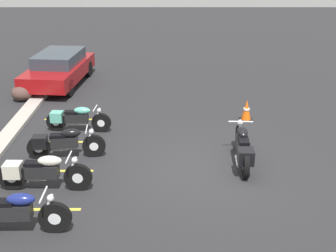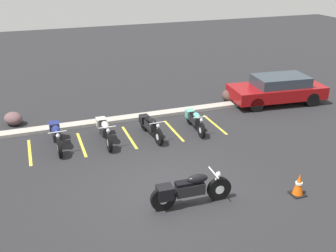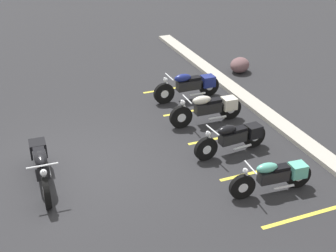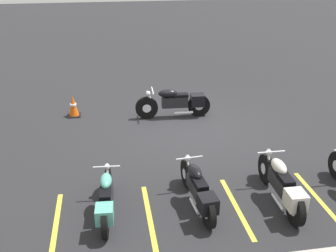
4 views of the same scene
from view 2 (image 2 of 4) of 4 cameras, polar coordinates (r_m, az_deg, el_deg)
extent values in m
plane|color=#262628|center=(11.60, -0.04, -9.40)|extent=(60.00, 60.00, 0.00)
cylinder|color=black|center=(11.14, 7.41, -9.01)|extent=(0.70, 0.16, 0.69)
cylinder|color=silver|center=(11.14, 7.41, -9.01)|extent=(0.27, 0.14, 0.26)
cylinder|color=black|center=(10.64, -0.73, -10.51)|extent=(0.70, 0.16, 0.69)
cylinder|color=silver|center=(10.64, -0.73, -10.51)|extent=(0.27, 0.14, 0.26)
cube|color=black|center=(10.76, 3.20, -9.11)|extent=(0.81, 0.33, 0.32)
ellipsoid|color=black|center=(10.68, 4.30, -7.63)|extent=(0.60, 0.30, 0.25)
cube|color=black|center=(10.60, 2.31, -8.32)|extent=(0.47, 0.27, 0.08)
cube|color=black|center=(10.55, -0.46, -9.61)|extent=(0.44, 0.40, 0.36)
cylinder|color=silver|center=(10.95, 6.88, -7.92)|extent=(0.28, 0.07, 0.56)
cylinder|color=silver|center=(10.79, 6.64, -6.74)|extent=(0.07, 0.65, 0.04)
sphere|color=silver|center=(10.88, 7.28, -7.00)|extent=(0.15, 0.15, 0.15)
cylinder|color=silver|center=(10.97, 1.58, -10.34)|extent=(0.58, 0.10, 0.07)
cylinder|color=black|center=(13.80, -15.47, -3.10)|extent=(0.13, 0.66, 0.66)
cylinder|color=silver|center=(13.80, -15.47, -3.10)|extent=(0.13, 0.25, 0.25)
cylinder|color=black|center=(15.20, -16.12, -0.66)|extent=(0.13, 0.66, 0.66)
cylinder|color=silver|center=(15.20, -16.12, -0.66)|extent=(0.13, 0.25, 0.25)
cube|color=black|center=(14.48, -15.90, -1.21)|extent=(0.29, 0.76, 0.30)
ellipsoid|color=navy|center=(14.19, -15.93, -0.53)|extent=(0.27, 0.56, 0.24)
cube|color=black|center=(14.56, -16.05, -0.23)|extent=(0.24, 0.44, 0.08)
cube|color=navy|center=(15.08, -16.18, -0.11)|extent=(0.36, 0.40, 0.34)
cylinder|color=silver|center=(13.80, -15.64, -1.93)|extent=(0.06, 0.26, 0.53)
cylinder|color=silver|center=(13.75, -15.78, -0.85)|extent=(0.62, 0.04, 0.04)
sphere|color=silver|center=(13.66, -15.69, -1.36)|extent=(0.14, 0.14, 0.14)
cylinder|color=silver|center=(14.83, -15.34, -1.80)|extent=(0.08, 0.55, 0.07)
cylinder|color=black|center=(13.84, -8.53, -2.39)|extent=(0.13, 0.65, 0.65)
cylinder|color=silver|center=(13.84, -8.53, -2.39)|extent=(0.13, 0.25, 0.25)
cylinder|color=black|center=(15.21, -9.66, -0.03)|extent=(0.13, 0.65, 0.65)
cylinder|color=silver|center=(15.21, -9.66, -0.03)|extent=(0.13, 0.25, 0.25)
cube|color=black|center=(14.51, -9.19, -0.55)|extent=(0.29, 0.75, 0.30)
ellipsoid|color=beige|center=(14.22, -9.11, 0.13)|extent=(0.26, 0.56, 0.24)
cube|color=black|center=(14.58, -9.36, 0.41)|extent=(0.24, 0.44, 0.08)
cube|color=beige|center=(15.10, -9.67, 0.52)|extent=(0.36, 0.40, 0.33)
cylinder|color=silver|center=(13.84, -8.69, -1.24)|extent=(0.06, 0.26, 0.52)
cylinder|color=silver|center=(13.79, -8.80, -0.17)|extent=(0.61, 0.05, 0.04)
sphere|color=silver|center=(13.70, -8.68, -0.68)|extent=(0.14, 0.14, 0.14)
cylinder|color=silver|center=(14.87, -8.78, -1.15)|extent=(0.08, 0.54, 0.07)
cylinder|color=black|center=(14.16, -1.36, -1.58)|extent=(0.16, 0.62, 0.61)
cylinder|color=silver|center=(14.16, -1.36, -1.58)|extent=(0.14, 0.24, 0.23)
cylinder|color=black|center=(15.38, -3.50, 0.48)|extent=(0.16, 0.62, 0.61)
cylinder|color=silver|center=(15.38, -3.50, 0.48)|extent=(0.14, 0.24, 0.23)
cube|color=black|center=(14.75, -2.55, 0.05)|extent=(0.32, 0.72, 0.28)
ellipsoid|color=black|center=(14.50, -2.29, 0.70)|extent=(0.28, 0.54, 0.22)
cube|color=black|center=(14.82, -2.80, 0.93)|extent=(0.26, 0.43, 0.07)
cube|color=black|center=(15.28, -3.45, 0.99)|extent=(0.36, 0.40, 0.32)
cylinder|color=silver|center=(14.16, -1.55, -0.52)|extent=(0.08, 0.25, 0.49)
cylinder|color=silver|center=(14.11, -1.65, 0.46)|extent=(0.58, 0.08, 0.03)
sphere|color=silver|center=(14.04, -1.45, 0.01)|extent=(0.13, 0.13, 0.13)
cylinder|color=silver|center=(15.11, -2.41, -0.51)|extent=(0.11, 0.51, 0.06)
cylinder|color=black|center=(14.78, 4.88, -0.61)|extent=(0.15, 0.59, 0.59)
cylinder|color=silver|center=(14.78, 4.88, -0.61)|extent=(0.13, 0.23, 0.22)
cylinder|color=black|center=(15.97, 3.14, 1.32)|extent=(0.15, 0.59, 0.59)
cylinder|color=silver|center=(15.97, 3.14, 1.32)|extent=(0.13, 0.23, 0.22)
cube|color=black|center=(15.36, 3.93, 0.91)|extent=(0.29, 0.69, 0.27)
ellipsoid|color=#59B29E|center=(15.12, 4.18, 1.50)|extent=(0.26, 0.51, 0.21)
cube|color=black|center=(15.43, 3.76, 1.73)|extent=(0.24, 0.40, 0.07)
cube|color=#59B29E|center=(15.87, 3.20, 1.79)|extent=(0.34, 0.38, 0.30)
cylinder|color=silver|center=(14.78, 4.76, 0.37)|extent=(0.07, 0.24, 0.47)
cylinder|color=silver|center=(14.74, 4.72, 1.27)|extent=(0.55, 0.07, 0.03)
sphere|color=silver|center=(14.67, 4.87, 0.85)|extent=(0.12, 0.12, 0.12)
cylinder|color=silver|center=(15.69, 4.06, 0.36)|extent=(0.10, 0.49, 0.06)
cylinder|color=black|center=(17.66, 12.70, 3.05)|extent=(0.66, 0.28, 0.64)
cylinder|color=black|center=(18.99, 10.60, 4.67)|extent=(0.66, 0.28, 0.64)
cylinder|color=black|center=(19.03, 20.15, 3.65)|extent=(0.66, 0.28, 0.64)
cylinder|color=black|center=(20.27, 17.73, 5.14)|extent=(0.66, 0.28, 0.64)
cube|color=maroon|center=(18.87, 15.46, 4.87)|extent=(4.46, 2.22, 0.55)
cube|color=#2D3842|center=(18.80, 16.02, 6.34)|extent=(2.55, 1.74, 0.45)
cube|color=#A8A399|center=(16.49, -6.89, 1.03)|extent=(18.00, 0.50, 0.12)
ellipsoid|color=brown|center=(17.04, -21.54, 1.00)|extent=(1.00, 1.03, 0.53)
ellipsoid|color=brown|center=(18.71, 8.97, 4.42)|extent=(1.03, 1.04, 0.59)
cube|color=black|center=(12.03, 18.25, -9.35)|extent=(0.40, 0.40, 0.03)
cone|color=#EA590F|center=(11.86, 18.45, -8.02)|extent=(0.32, 0.32, 0.68)
cylinder|color=white|center=(11.84, 18.47, -7.88)|extent=(0.20, 0.20, 0.06)
cube|color=gold|center=(14.57, -19.43, -3.60)|extent=(0.10, 2.10, 0.00)
cube|color=gold|center=(14.63, -12.44, -2.62)|extent=(0.10, 2.10, 0.00)
cube|color=gold|center=(14.92, -5.63, -1.63)|extent=(0.10, 2.10, 0.00)
cube|color=gold|center=(15.41, 0.83, -0.67)|extent=(0.10, 2.10, 0.00)
cube|color=gold|center=(16.09, 6.82, 0.22)|extent=(0.10, 2.10, 0.00)
camera|label=1|loc=(12.53, -56.15, 9.32)|focal=50.00mm
camera|label=3|loc=(14.99, 41.40, 17.28)|focal=50.00mm
camera|label=4|loc=(20.30, -3.97, 19.24)|focal=42.00mm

